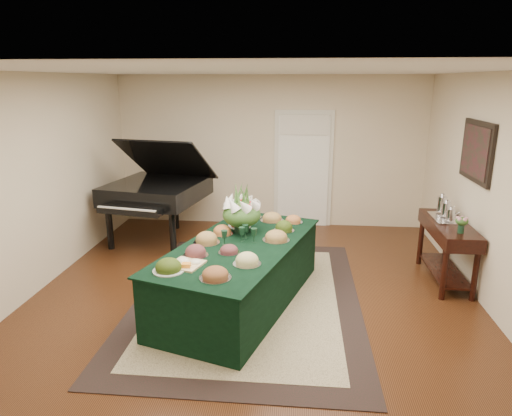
# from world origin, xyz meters

# --- Properties ---
(ground) EXTENTS (6.00, 6.00, 0.00)m
(ground) POSITION_xyz_m (0.00, 0.00, 0.00)
(ground) COLOR black
(ground) RESTS_ON ground
(area_rug) EXTENTS (2.71, 3.80, 0.01)m
(area_rug) POSITION_xyz_m (-0.06, -0.11, 0.01)
(area_rug) COLOR black
(area_rug) RESTS_ON ground
(kitchen_doorway) EXTENTS (1.05, 0.07, 2.10)m
(kitchen_doorway) POSITION_xyz_m (0.60, 2.97, 1.02)
(kitchen_doorway) COLOR silver
(kitchen_doorway) RESTS_ON ground
(buffet_table) EXTENTS (1.92, 2.82, 0.76)m
(buffet_table) POSITION_xyz_m (-0.14, -0.22, 0.38)
(buffet_table) COLOR black
(buffet_table) RESTS_ON ground
(food_platters) EXTENTS (1.50, 2.34, 0.15)m
(food_platters) POSITION_xyz_m (-0.16, -0.14, 0.81)
(food_platters) COLOR silver
(food_platters) RESTS_ON buffet_table
(cutting_board) EXTENTS (0.40, 0.40, 0.10)m
(cutting_board) POSITION_xyz_m (-0.60, -0.89, 0.79)
(cutting_board) COLOR tan
(cutting_board) RESTS_ON buffet_table
(green_goblets) EXTENTS (0.41, 0.31, 0.18)m
(green_goblets) POSITION_xyz_m (-0.13, -0.15, 0.85)
(green_goblets) COLOR #13311F
(green_goblets) RESTS_ON buffet_table
(floral_centerpiece) EXTENTS (0.50, 0.50, 0.50)m
(floral_centerpiece) POSITION_xyz_m (-0.17, 0.21, 1.05)
(floral_centerpiece) COLOR #13311F
(floral_centerpiece) RESTS_ON buffet_table
(grand_piano) EXTENTS (1.75, 1.89, 1.73)m
(grand_piano) POSITION_xyz_m (-1.78, 1.87, 0.87)
(grand_piano) COLOR black
(grand_piano) RESTS_ON ground
(wicker_basket) EXTENTS (0.35, 0.35, 0.22)m
(wicker_basket) POSITION_xyz_m (-0.81, 1.20, 0.11)
(wicker_basket) COLOR #9F6E40
(wicker_basket) RESTS_ON ground
(mahogany_sideboard) EXTENTS (0.45, 1.35, 0.82)m
(mahogany_sideboard) POSITION_xyz_m (2.50, 0.67, 0.63)
(mahogany_sideboard) COLOR black
(mahogany_sideboard) RESTS_ON ground
(tea_service) EXTENTS (0.34, 0.58, 0.30)m
(tea_service) POSITION_xyz_m (2.50, 0.88, 0.93)
(tea_service) COLOR silver
(tea_service) RESTS_ON mahogany_sideboard
(pink_bouquet) EXTENTS (0.17, 0.17, 0.21)m
(pink_bouquet) POSITION_xyz_m (2.50, 0.25, 0.96)
(pink_bouquet) COLOR #13311F
(pink_bouquet) RESTS_ON mahogany_sideboard
(wall_painting) EXTENTS (0.05, 0.95, 0.75)m
(wall_painting) POSITION_xyz_m (2.72, 0.67, 1.75)
(wall_painting) COLOR black
(wall_painting) RESTS_ON ground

